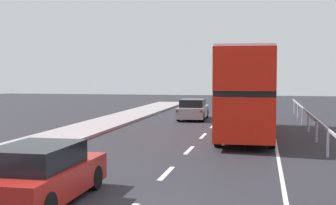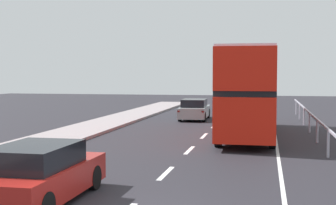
# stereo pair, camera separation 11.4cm
# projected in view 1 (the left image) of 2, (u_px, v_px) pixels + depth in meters

# --- Properties ---
(lane_paint_markings) EXTENTS (3.60, 46.00, 0.01)m
(lane_paint_markings) POSITION_uv_depth(u_px,v_px,m) (242.00, 157.00, 17.32)
(lane_paint_markings) COLOR silver
(lane_paint_markings) RESTS_ON ground
(bridge_side_railing) EXTENTS (0.10, 42.00, 1.07)m
(bridge_side_railing) POSITION_uv_depth(u_px,v_px,m) (328.00, 134.00, 17.25)
(bridge_side_railing) COLOR #ADA8B9
(bridge_side_railing) RESTS_ON ground
(double_decker_bus_red) EXTENTS (2.63, 11.17, 4.22)m
(double_decker_bus_red) POSITION_uv_depth(u_px,v_px,m) (247.00, 90.00, 23.40)
(double_decker_bus_red) COLOR red
(double_decker_bus_red) RESTS_ON ground
(hatchback_car_near) EXTENTS (1.86, 4.25, 1.41)m
(hatchback_car_near) POSITION_uv_depth(u_px,v_px,m) (40.00, 175.00, 11.15)
(hatchback_car_near) COLOR maroon
(hatchback_car_near) RESTS_ON ground
(sedan_car_ahead) EXTENTS (1.87, 4.32, 1.39)m
(sedan_car_ahead) POSITION_uv_depth(u_px,v_px,m) (193.00, 110.00, 31.81)
(sedan_car_ahead) COLOR gray
(sedan_car_ahead) RESTS_ON ground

